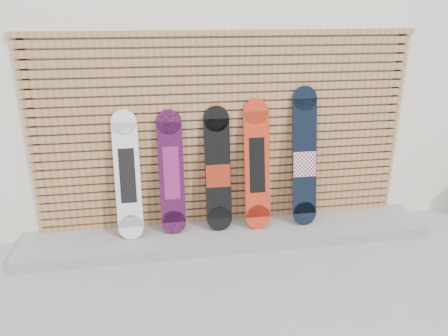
{
  "coord_description": "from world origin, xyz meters",
  "views": [
    {
      "loc": [
        -0.94,
        -3.69,
        2.51
      ],
      "look_at": [
        -0.19,
        0.75,
        0.85
      ],
      "focal_mm": 35.0,
      "sensor_mm": 36.0,
      "label": 1
    }
  ],
  "objects_px": {
    "snowboard_0": "(127,176)",
    "snowboard_3": "(257,165)",
    "snowboard_2": "(218,170)",
    "snowboard_4": "(305,158)",
    "snowboard_1": "(171,173)"
  },
  "relations": [
    {
      "from": "snowboard_3",
      "to": "snowboard_4",
      "type": "height_order",
      "value": "snowboard_4"
    },
    {
      "from": "snowboard_1",
      "to": "snowboard_3",
      "type": "height_order",
      "value": "snowboard_3"
    },
    {
      "from": "snowboard_4",
      "to": "snowboard_2",
      "type": "bearing_deg",
      "value": 179.24
    },
    {
      "from": "snowboard_0",
      "to": "snowboard_2",
      "type": "bearing_deg",
      "value": 0.81
    },
    {
      "from": "snowboard_2",
      "to": "snowboard_3",
      "type": "distance_m",
      "value": 0.44
    },
    {
      "from": "snowboard_0",
      "to": "snowboard_4",
      "type": "bearing_deg",
      "value": 0.02
    },
    {
      "from": "snowboard_2",
      "to": "snowboard_0",
      "type": "bearing_deg",
      "value": -179.19
    },
    {
      "from": "snowboard_0",
      "to": "snowboard_1",
      "type": "relative_size",
      "value": 1.01
    },
    {
      "from": "snowboard_2",
      "to": "snowboard_4",
      "type": "height_order",
      "value": "snowboard_4"
    },
    {
      "from": "snowboard_3",
      "to": "snowboard_0",
      "type": "bearing_deg",
      "value": 179.91
    },
    {
      "from": "snowboard_2",
      "to": "snowboard_4",
      "type": "bearing_deg",
      "value": -0.76
    },
    {
      "from": "snowboard_2",
      "to": "snowboard_4",
      "type": "relative_size",
      "value": 0.88
    },
    {
      "from": "snowboard_3",
      "to": "snowboard_4",
      "type": "bearing_deg",
      "value": 0.29
    },
    {
      "from": "snowboard_1",
      "to": "snowboard_3",
      "type": "xyz_separation_m",
      "value": [
        0.96,
        -0.02,
        0.04
      ]
    },
    {
      "from": "snowboard_0",
      "to": "snowboard_3",
      "type": "bearing_deg",
      "value": -0.09
    }
  ]
}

